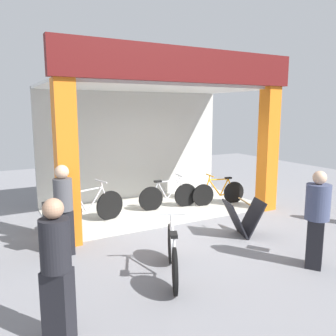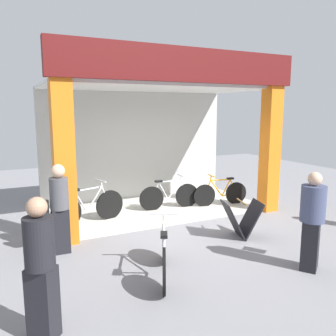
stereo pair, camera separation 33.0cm
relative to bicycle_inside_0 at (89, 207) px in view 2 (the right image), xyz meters
The scene contains 10 objects.
ground_plane 2.07m from the bicycle_inside_0, 26.11° to the right, with size 18.54×18.54×0.00m, color gray.
shop_facade 2.49m from the bicycle_inside_0, 15.78° to the left, with size 5.47×2.97×3.71m.
bicycle_inside_0 is the anchor object (origin of this frame).
bicycle_inside_1 2.12m from the bicycle_inside_0, ahead, with size 1.57×0.43×0.86m.
bicycle_inside_2 3.47m from the bicycle_inside_0, ahead, with size 1.49×0.41×0.82m.
bicycle_parked_0 2.95m from the bicycle_inside_0, 81.67° to the right, with size 0.74×1.50×0.90m.
sandwich_board_sign 3.27m from the bicycle_inside_0, 39.64° to the right, with size 0.86×0.73×0.73m.
pedestrian_0 1.59m from the bicycle_inside_0, 121.74° to the right, with size 0.51×0.33×1.57m.
pedestrian_1 4.54m from the bicycle_inside_0, 54.83° to the right, with size 0.60×0.52×1.56m.
pedestrian_2 3.90m from the bicycle_inside_0, 110.60° to the right, with size 0.45×0.45×1.60m.
Camera 2 is at (-3.50, -6.44, 2.48)m, focal length 37.11 mm.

